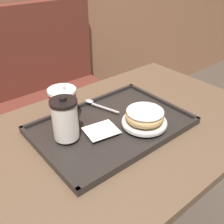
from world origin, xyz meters
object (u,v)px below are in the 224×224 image
at_px(coffee_cup_front, 65,119).
at_px(coffee_cup_rear, 63,104).
at_px(donut_chocolate_glazed, 145,116).
at_px(spoon, 94,103).

distance_m(coffee_cup_front, coffee_cup_rear, 0.10).
height_order(coffee_cup_rear, donut_chocolate_glazed, coffee_cup_rear).
bearing_deg(coffee_cup_front, coffee_cup_rear, 62.78).
bearing_deg(spoon, coffee_cup_rear, 79.49).
height_order(coffee_cup_front, spoon, coffee_cup_front).
xyz_separation_m(donut_chocolate_glazed, spoon, (-0.05, 0.21, -0.03)).
bearing_deg(coffee_cup_rear, donut_chocolate_glazed, -45.81).
relative_size(coffee_cup_front, donut_chocolate_glazed, 1.09).
bearing_deg(spoon, coffee_cup_front, 102.44).
height_order(coffee_cup_rear, spoon, coffee_cup_rear).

